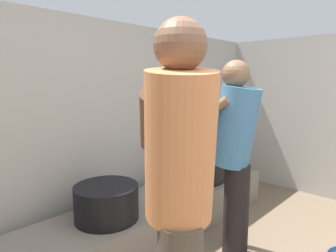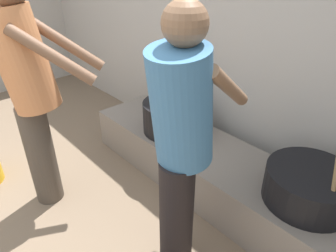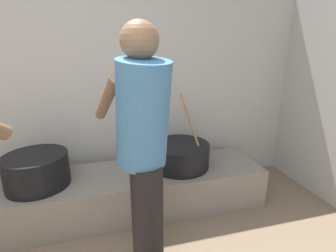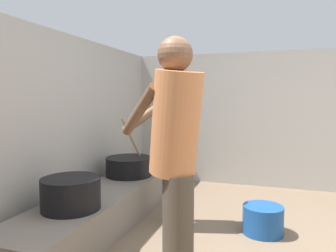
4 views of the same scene
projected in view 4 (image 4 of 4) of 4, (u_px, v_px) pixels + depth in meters
The scene contains 8 objects.
block_enclosure_rear at pixel (5, 136), 2.67m from camera, with size 5.78×0.20×1.93m, color #ADA8A0.
block_enclosure_right at pixel (288, 120), 4.59m from camera, with size 0.20×4.82×1.93m, color #ADA8A0.
hearth_ledge at pixel (106, 207), 3.26m from camera, with size 2.67×0.60×0.36m, color slate.
cooking_pot_main at pixel (129, 166), 3.82m from camera, with size 0.54×0.54×0.67m.
cooking_pot_secondary at pixel (71, 193), 2.66m from camera, with size 0.48×0.48×0.26m.
cook_in_orange_shirt at pixel (175, 150), 2.03m from camera, with size 0.69×0.72×1.66m.
cook_in_blue_shirt at pixel (172, 138), 3.15m from camera, with size 0.47×0.71×1.56m.
bucket_blue_plastic at pixel (263, 220), 3.04m from camera, with size 0.38×0.38×0.27m, color #194C99.
Camera 4 is at (-2.10, 0.20, 1.28)m, focal length 34.52 mm.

